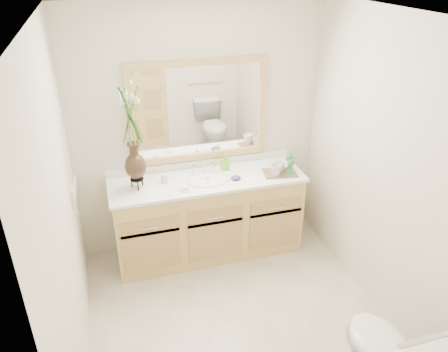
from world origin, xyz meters
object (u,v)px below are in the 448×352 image
object	(u,v)px
flower_vase	(131,124)
soap_bottle	(225,163)
tumbler	(164,178)
tray	(280,173)

from	to	relation	value
flower_vase	soap_bottle	world-z (taller)	flower_vase
tumbler	soap_bottle	bearing A→B (deg)	9.06
tumbler	soap_bottle	distance (m)	0.62
tumbler	tray	distance (m)	1.10
flower_vase	tray	size ratio (longest dim) A/B	2.92
flower_vase	soap_bottle	xyz separation A→B (m)	(0.87, 0.14, -0.54)
soap_bottle	flower_vase	bearing A→B (deg)	-175.40
soap_bottle	tray	distance (m)	0.54
flower_vase	soap_bottle	distance (m)	1.03
flower_vase	soap_bottle	size ratio (longest dim) A/B	6.36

